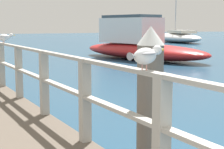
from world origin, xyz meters
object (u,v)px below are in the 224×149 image
(seagull_foreground, at_px, (146,55))
(boat_0, at_px, (138,44))
(boat_2, at_px, (177,37))
(seagull_background, at_px, (4,37))
(channel_buoy, at_px, (114,42))
(dock_piling_near, at_px, (150,112))

(seagull_foreground, bearing_deg, boat_0, 129.76)
(boat_2, bearing_deg, seagull_background, -123.03)
(seagull_background, bearing_deg, channel_buoy, 133.66)
(dock_piling_near, bearing_deg, boat_0, 57.70)
(dock_piling_near, xyz_separation_m, boat_0, (8.83, 13.97, -0.13))
(boat_0, relative_size, channel_buoy, 6.64)
(boat_2, height_order, channel_buoy, boat_2)
(seagull_background, distance_m, boat_2, 33.04)
(seagull_foreground, height_order, seagull_background, same)
(seagull_foreground, bearing_deg, seagull_background, 162.28)
(seagull_foreground, distance_m, channel_buoy, 29.16)
(channel_buoy, bearing_deg, seagull_background, -124.79)
(seagull_background, relative_size, channel_buoy, 0.34)
(boat_0, height_order, boat_2, boat_2)
(dock_piling_near, relative_size, boat_2, 0.16)
(dock_piling_near, bearing_deg, channel_buoy, 61.79)
(seagull_foreground, bearing_deg, dock_piling_near, 123.51)
(boat_0, xyz_separation_m, channel_buoy, (4.67, 11.20, -0.45))
(seagull_foreground, relative_size, channel_buoy, 0.33)
(seagull_background, height_order, channel_buoy, seagull_background)
(seagull_background, bearing_deg, seagull_foreground, -11.55)
(dock_piling_near, relative_size, boat_0, 0.20)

